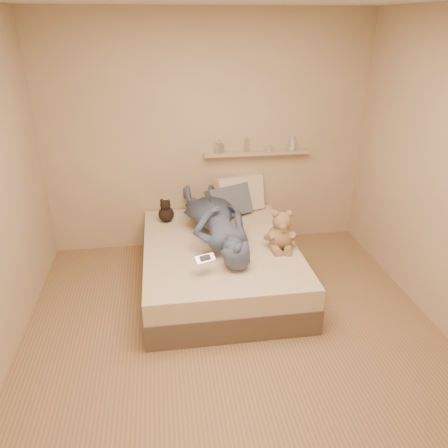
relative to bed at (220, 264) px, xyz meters
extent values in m
plane|color=#9A6F4F|center=(0.00, -0.93, -0.22)|extent=(3.80, 3.80, 0.00)
plane|color=#C8B087|center=(0.00, 0.97, 1.08)|extent=(3.60, 0.00, 3.60)
plane|color=#C8B087|center=(0.00, -2.83, 1.08)|extent=(3.60, 0.00, 3.60)
cube|color=brown|center=(0.00, 0.00, -0.10)|extent=(1.50, 1.90, 0.25)
cube|color=beige|center=(0.00, 0.00, 0.13)|extent=(1.48, 1.88, 0.20)
cube|color=silver|center=(-0.20, -0.54, 0.38)|extent=(0.19, 0.13, 0.06)
cube|color=black|center=(-0.20, -0.55, 0.40)|extent=(0.10, 0.07, 0.03)
sphere|color=#997B54|center=(0.57, -0.15, 0.35)|extent=(0.24, 0.24, 0.24)
sphere|color=#A9785D|center=(0.57, -0.17, 0.51)|extent=(0.18, 0.18, 0.18)
sphere|color=#8D674D|center=(0.51, -0.16, 0.59)|extent=(0.07, 0.07, 0.07)
sphere|color=#A87D5C|center=(0.63, -0.18, 0.59)|extent=(0.07, 0.07, 0.07)
sphere|color=#8F654F|center=(0.56, -0.25, 0.50)|extent=(0.07, 0.07, 0.07)
cylinder|color=#A38257|center=(0.46, -0.17, 0.36)|extent=(0.09, 0.17, 0.14)
cylinder|color=#A47157|center=(0.68, -0.19, 0.36)|extent=(0.12, 0.17, 0.14)
cylinder|color=#A47D57|center=(0.50, -0.25, 0.26)|extent=(0.09, 0.17, 0.08)
cylinder|color=olive|center=(0.62, -0.26, 0.26)|extent=(0.12, 0.18, 0.08)
cylinder|color=beige|center=(0.57, -0.17, 0.44)|extent=(0.14, 0.14, 0.02)
sphere|color=black|center=(-0.51, 0.63, 0.31)|extent=(0.17, 0.17, 0.17)
sphere|color=black|center=(-0.51, 0.62, 0.42)|extent=(0.11, 0.11, 0.11)
sphere|color=black|center=(-0.54, 0.63, 0.47)|extent=(0.04, 0.04, 0.04)
sphere|color=black|center=(-0.47, 0.60, 0.47)|extent=(0.04, 0.04, 0.04)
cube|color=beige|center=(0.34, 0.83, 0.43)|extent=(0.59, 0.38, 0.42)
cube|color=slate|center=(0.20, 0.69, 0.40)|extent=(0.56, 0.44, 0.37)
imported|color=#3F4363|center=(-0.02, 0.17, 0.41)|extent=(0.77, 1.63, 0.38)
cube|color=tan|center=(0.55, 0.91, 0.88)|extent=(1.20, 0.12, 0.03)
imported|color=silver|center=(0.12, 0.91, 0.97)|extent=(0.10, 0.10, 0.16)
cylinder|color=silver|center=(0.43, 0.91, 0.97)|extent=(0.04, 0.04, 0.16)
cylinder|color=beige|center=(0.69, 0.91, 0.92)|extent=(0.07, 0.07, 0.06)
imported|color=silver|center=(0.96, 0.91, 0.98)|extent=(0.08, 0.08, 0.18)
camera|label=1|loc=(-0.52, -3.79, 2.22)|focal=35.00mm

